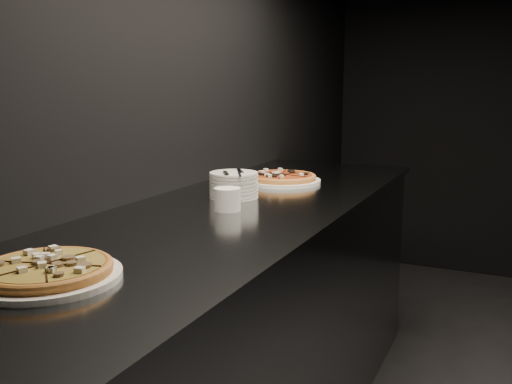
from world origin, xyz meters
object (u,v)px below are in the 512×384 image
at_px(pizza_tomato, 282,178).
at_px(cutlery, 234,172).
at_px(plate_stack, 234,185).
at_px(ramekin, 228,199).
at_px(pizza_mushroom, 46,271).
at_px(counter, 238,330).

distance_m(pizza_tomato, cutlery, 0.39).
xyz_separation_m(plate_stack, cutlery, (0.01, -0.01, 0.05)).
distance_m(pizza_tomato, ramekin, 0.59).
bearing_deg(pizza_tomato, ramekin, -85.81).
xyz_separation_m(cutlery, ramekin, (0.08, -0.20, -0.06)).
distance_m(pizza_mushroom, ramekin, 0.78).
relative_size(pizza_tomato, plate_stack, 1.97).
xyz_separation_m(counter, pizza_mushroom, (-0.03, -0.85, 0.48)).
relative_size(plate_stack, cutlery, 0.98).
bearing_deg(plate_stack, pizza_tomato, 83.11).
bearing_deg(pizza_mushroom, plate_stack, 93.16).
distance_m(plate_stack, cutlery, 0.05).
height_order(pizza_tomato, plate_stack, plate_stack).
bearing_deg(pizza_tomato, cutlery, -95.58).
height_order(pizza_tomato, ramekin, ramekin).
bearing_deg(ramekin, counter, 90.72).
height_order(counter, pizza_tomato, pizza_tomato).
xyz_separation_m(pizza_tomato, ramekin, (0.04, -0.58, 0.02)).
relative_size(cutlery, ramekin, 2.09).
height_order(counter, cutlery, cutlery).
bearing_deg(plate_stack, counter, -59.39).
height_order(pizza_mushroom, ramekin, ramekin).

